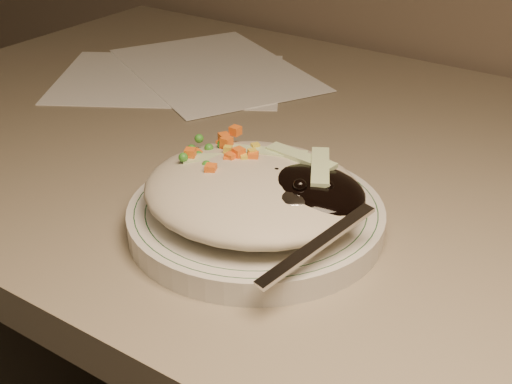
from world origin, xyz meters
The scene contains 5 objects.
desk centered at (0.00, 1.38, 0.54)m, with size 1.40×0.70×0.74m.
plate centered at (-0.09, 1.21, 0.75)m, with size 0.22×0.22×0.02m, color silver.
plate_rim centered at (-0.09, 1.21, 0.76)m, with size 0.21×0.21×0.00m.
meal centered at (-0.08, 1.21, 0.78)m, with size 0.21×0.19×0.05m.
papers centered at (-0.39, 1.49, 0.74)m, with size 0.39×0.39×0.00m.
Camera 1 is at (0.22, 0.77, 1.07)m, focal length 50.00 mm.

